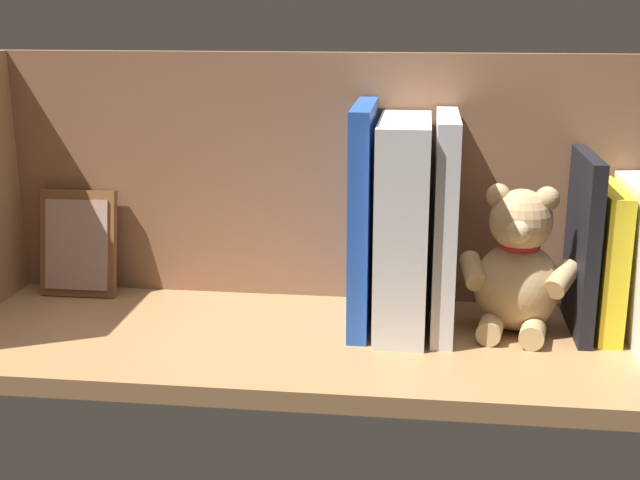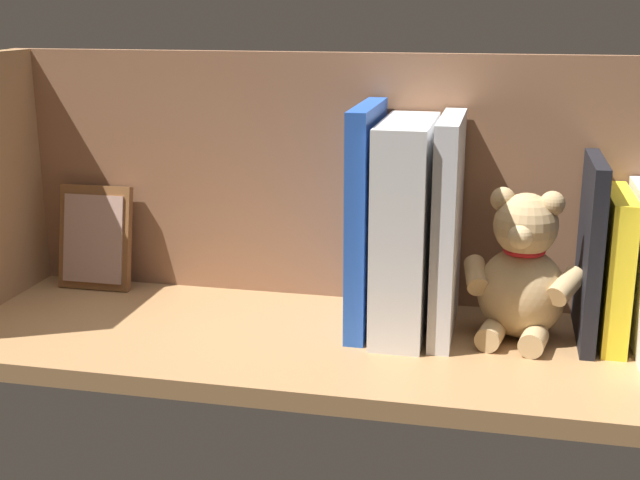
{
  "view_description": "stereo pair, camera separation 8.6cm",
  "coord_description": "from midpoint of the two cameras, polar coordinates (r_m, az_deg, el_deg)",
  "views": [
    {
      "loc": [
        -11.41,
        91.73,
        37.03
      ],
      "look_at": [
        0.0,
        0.0,
        11.33
      ],
      "focal_mm": 47.36,
      "sensor_mm": 36.0,
      "label": 1
    },
    {
      "loc": [
        -19.88,
        90.27,
        37.03
      ],
      "look_at": [
        0.0,
        0.0,
        11.33
      ],
      "focal_mm": 47.36,
      "sensor_mm": 36.0,
      "label": 2
    }
  ],
  "objects": [
    {
      "name": "shelf_back_panel",
      "position": [
        1.08,
        3.86,
        4.16
      ],
      "size": [
        90.68,
        1.5,
        31.55
      ],
      "primitive_type": "cube",
      "color": "#926344",
      "rests_on": "ground_plane"
    },
    {
      "name": "picture_frame_leaning",
      "position": [
        1.16,
        -12.94,
        0.13
      ],
      "size": [
        10.04,
        4.11,
        13.99
      ],
      "color": "brown",
      "rests_on": "ground_plane"
    },
    {
      "name": "book_2",
      "position": [
        1.01,
        20.11,
        -0.68
      ],
      "size": [
        1.62,
        14.35,
        20.91
      ],
      "primitive_type": "cube",
      "color": "black",
      "rests_on": "ground_plane"
    },
    {
      "name": "book_4",
      "position": [
        0.99,
        5.61,
        1.52
      ],
      "size": [
        2.29,
        16.09,
        26.29
      ],
      "primitive_type": "cube",
      "color": "blue",
      "rests_on": "ground_plane"
    },
    {
      "name": "ground_plane",
      "position": [
        1.0,
        2.48,
        -6.91
      ],
      "size": [
        90.68,
        31.98,
        2.2
      ],
      "primitive_type": "cube",
      "color": "#A87A4C"
    },
    {
      "name": "teddy_bear",
      "position": [
        1.0,
        15.93,
        -2.22
      ],
      "size": [
        13.89,
        12.4,
        17.42
      ],
      "rotation": [
        0.0,
        0.0,
        -0.19
      ],
      "color": "tan",
      "rests_on": "ground_plane"
    },
    {
      "name": "book_1",
      "position": [
        1.02,
        21.55,
        -1.75
      ],
      "size": [
        2.72,
        13.77,
        17.12
      ],
      "primitive_type": "cube",
      "color": "yellow",
      "rests_on": "ground_plane"
    },
    {
      "name": "book_3",
      "position": [
        0.98,
        11.1,
        0.88
      ],
      "size": [
        2.52,
        16.46,
        25.21
      ],
      "primitive_type": "cube",
      "color": "silver",
      "rests_on": "ground_plane"
    },
    {
      "name": "dictionary_thick_white",
      "position": [
        0.98,
        8.28,
        0.83
      ],
      "size": [
        5.85,
        17.18,
        24.72
      ],
      "primitive_type": "cube",
      "color": "white",
      "rests_on": "ground_plane"
    }
  ]
}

